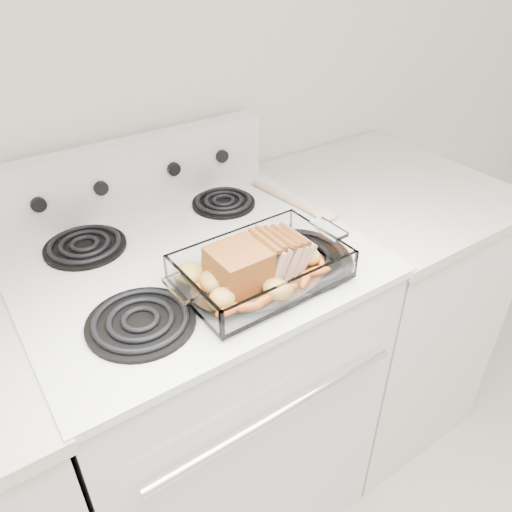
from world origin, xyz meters
TOP-DOWN VIEW (x-y plane):
  - electric_range at (0.00, 1.66)m, footprint 0.78×0.70m
  - counter_right at (0.67, 1.66)m, footprint 0.58×0.68m
  - baking_dish at (0.07, 1.47)m, footprint 0.34×0.22m
  - pork_roast at (0.05, 1.47)m, footprint 0.22×0.11m
  - roast_vegetables at (0.07, 1.51)m, footprint 0.36×0.20m
  - wooden_spoon at (0.36, 1.67)m, footprint 0.09×0.29m

SIDE VIEW (x-z plane):
  - counter_right at x=0.67m, z-range 0.00..0.93m
  - electric_range at x=0.00m, z-range -0.08..1.04m
  - wooden_spoon at x=0.36m, z-range 0.93..0.96m
  - baking_dish at x=0.07m, z-range 0.93..0.99m
  - roast_vegetables at x=0.07m, z-range 0.95..0.99m
  - pork_roast at x=0.05m, z-range 0.95..1.04m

